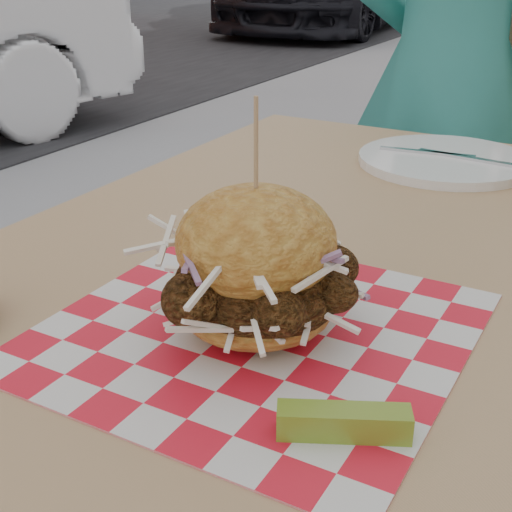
# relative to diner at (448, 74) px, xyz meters

# --- Properties ---
(diner) EXTENTS (0.67, 0.57, 1.56)m
(diner) POSITION_rel_diner_xyz_m (0.00, 0.00, 0.00)
(diner) COLOR teal
(diner) RESTS_ON ground
(patio_table) EXTENTS (0.80, 1.20, 0.75)m
(patio_table) POSITION_rel_diner_xyz_m (0.18, -1.07, -0.11)
(patio_table) COLOR tan
(patio_table) RESTS_ON ground
(paper_liner) EXTENTS (0.36, 0.36, 0.00)m
(paper_liner) POSITION_rel_diner_xyz_m (0.17, -1.25, -0.03)
(paper_liner) COLOR red
(paper_liner) RESTS_ON patio_table
(sandwich) EXTENTS (0.19, 0.19, 0.21)m
(sandwich) POSITION_rel_diner_xyz_m (0.17, -1.25, 0.03)
(sandwich) COLOR gold
(sandwich) RESTS_ON paper_liner
(pickle_spear) EXTENTS (0.10, 0.06, 0.02)m
(pickle_spear) POSITION_rel_diner_xyz_m (0.30, -1.35, -0.02)
(pickle_spear) COLOR olive
(pickle_spear) RESTS_ON paper_liner
(place_setting) EXTENTS (0.27, 0.27, 0.02)m
(place_setting) POSITION_rel_diner_xyz_m (0.18, -0.65, -0.02)
(place_setting) COLOR white
(place_setting) RESTS_ON patio_table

